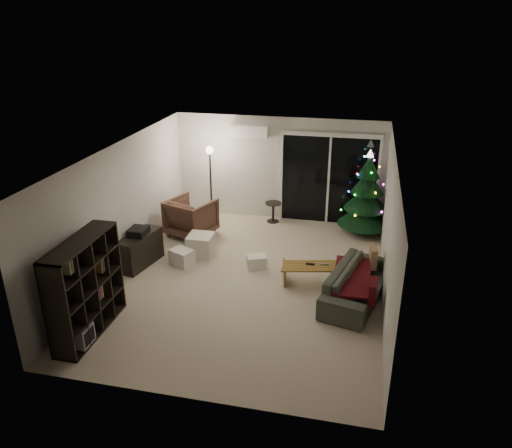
{
  "coord_description": "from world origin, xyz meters",
  "views": [
    {
      "loc": [
        1.98,
        -8.1,
        4.72
      ],
      "look_at": [
        0.1,
        0.3,
        1.05
      ],
      "focal_mm": 35.0,
      "sensor_mm": 36.0,
      "label": 1
    }
  ],
  "objects_px": {
    "bookshelf": "(74,286)",
    "armchair": "(191,217)",
    "media_cabinet": "(140,250)",
    "coffee_table": "(318,275)",
    "christmas_tree": "(367,192)",
    "sofa": "(357,284)"
  },
  "relations": [
    {
      "from": "bookshelf",
      "to": "armchair",
      "type": "bearing_deg",
      "value": 67.53
    },
    {
      "from": "media_cabinet",
      "to": "coffee_table",
      "type": "height_order",
      "value": "media_cabinet"
    },
    {
      "from": "media_cabinet",
      "to": "christmas_tree",
      "type": "xyz_separation_m",
      "value": [
        4.35,
        2.6,
        0.66
      ]
    },
    {
      "from": "armchair",
      "to": "media_cabinet",
      "type": "bearing_deg",
      "value": 92.14
    },
    {
      "from": "christmas_tree",
      "to": "armchair",
      "type": "bearing_deg",
      "value": -165.84
    },
    {
      "from": "bookshelf",
      "to": "armchair",
      "type": "relative_size",
      "value": 1.67
    },
    {
      "from": "media_cabinet",
      "to": "coffee_table",
      "type": "bearing_deg",
      "value": 10.84
    },
    {
      "from": "bookshelf",
      "to": "armchair",
      "type": "height_order",
      "value": "bookshelf"
    },
    {
      "from": "bookshelf",
      "to": "christmas_tree",
      "type": "bearing_deg",
      "value": 33.3
    },
    {
      "from": "sofa",
      "to": "christmas_tree",
      "type": "distance_m",
      "value": 3.04
    },
    {
      "from": "coffee_table",
      "to": "christmas_tree",
      "type": "height_order",
      "value": "christmas_tree"
    },
    {
      "from": "sofa",
      "to": "coffee_table",
      "type": "height_order",
      "value": "sofa"
    },
    {
      "from": "armchair",
      "to": "christmas_tree",
      "type": "distance_m",
      "value": 4.0
    },
    {
      "from": "media_cabinet",
      "to": "sofa",
      "type": "xyz_separation_m",
      "value": [
        4.3,
        -0.36,
        -0.03
      ]
    },
    {
      "from": "coffee_table",
      "to": "bookshelf",
      "type": "bearing_deg",
      "value": -160.45
    },
    {
      "from": "christmas_tree",
      "to": "sofa",
      "type": "bearing_deg",
      "value": -90.94
    },
    {
      "from": "armchair",
      "to": "coffee_table",
      "type": "xyz_separation_m",
      "value": [
        3.07,
        -1.69,
        -0.22
      ]
    },
    {
      "from": "media_cabinet",
      "to": "sofa",
      "type": "bearing_deg",
      "value": 6.95
    },
    {
      "from": "bookshelf",
      "to": "christmas_tree",
      "type": "relative_size",
      "value": 0.81
    },
    {
      "from": "media_cabinet",
      "to": "christmas_tree",
      "type": "height_order",
      "value": "christmas_tree"
    },
    {
      "from": "armchair",
      "to": "bookshelf",
      "type": "bearing_deg",
      "value": 102.12
    },
    {
      "from": "bookshelf",
      "to": "christmas_tree",
      "type": "xyz_separation_m",
      "value": [
        4.35,
        4.89,
        0.19
      ]
    }
  ]
}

